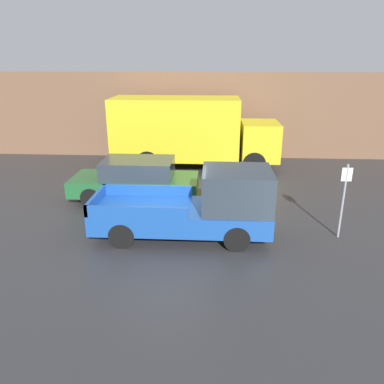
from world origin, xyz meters
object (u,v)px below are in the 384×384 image
pickup_truck (200,206)px  parking_sign (343,197)px  delivery_truck (188,131)px  car (136,179)px

pickup_truck → parking_sign: 4.19m
pickup_truck → parking_sign: bearing=2.4°
pickup_truck → delivery_truck: bearing=96.7°
delivery_truck → parking_sign: size_ratio=3.46×
car → delivery_truck: 5.00m
car → parking_sign: parking_sign is taller
car → parking_sign: (6.71, -2.79, 0.48)m
parking_sign → pickup_truck: bearing=-177.6°
pickup_truck → car: 3.90m
car → pickup_truck: bearing=-49.5°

